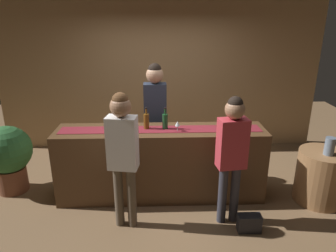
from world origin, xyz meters
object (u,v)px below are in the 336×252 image
at_px(wine_glass_mid_counter, 178,124).
at_px(wine_bottle_amber, 146,121).
at_px(bartender, 155,108).
at_px(handbag, 249,223).
at_px(wine_glass_near_customer, 235,124).
at_px(round_side_table, 321,177).
at_px(customer_sipping, 232,148).
at_px(potted_plant_tall, 8,155).
at_px(wine_bottle_green, 165,121).
at_px(vase_on_side_table, 330,146).
at_px(customer_browsing, 123,148).

bearing_deg(wine_glass_mid_counter, wine_bottle_amber, 165.07).
xyz_separation_m(bartender, handbag, (1.13, -1.43, -1.04)).
distance_m(wine_glass_near_customer, round_side_table, 1.45).
bearing_deg(wine_bottle_amber, round_side_table, -5.75).
bearing_deg(customer_sipping, potted_plant_tall, 156.32).
bearing_deg(wine_glass_near_customer, wine_glass_mid_counter, 178.83).
distance_m(wine_glass_mid_counter, handbag, 1.52).
height_order(wine_bottle_green, potted_plant_tall, wine_bottle_green).
xyz_separation_m(round_side_table, handbag, (-1.17, -0.64, -0.26)).
bearing_deg(round_side_table, wine_bottle_green, 173.94).
bearing_deg(wine_glass_near_customer, wine_bottle_amber, 173.90).
distance_m(wine_glass_mid_counter, vase_on_side_table, 2.02).
bearing_deg(potted_plant_tall, wine_glass_mid_counter, -6.54).
bearing_deg(wine_bottle_green, round_side_table, -6.06).
bearing_deg(handbag, wine_bottle_amber, 144.63).
bearing_deg(handbag, round_side_table, 28.85).
relative_size(wine_bottle_green, bartender, 0.17).
height_order(wine_bottle_amber, potted_plant_tall, wine_bottle_amber).
bearing_deg(potted_plant_tall, customer_browsing, -26.56).
bearing_deg(bartender, handbag, 128.16).
distance_m(potted_plant_tall, handbag, 3.46).
relative_size(wine_bottle_green, vase_on_side_table, 1.26).
xyz_separation_m(customer_browsing, handbag, (1.50, -0.17, -0.94)).
relative_size(wine_glass_near_customer, handbag, 0.51).
bearing_deg(customer_sipping, wine_glass_mid_counter, 129.23).
height_order(wine_glass_near_customer, vase_on_side_table, wine_glass_near_customer).
distance_m(bartender, vase_on_side_table, 2.46).
bearing_deg(wine_bottle_green, potted_plant_tall, 175.44).
height_order(round_side_table, potted_plant_tall, potted_plant_tall).
xyz_separation_m(bartender, customer_browsing, (-0.37, -1.26, -0.10)).
xyz_separation_m(wine_glass_near_customer, vase_on_side_table, (1.22, -0.19, -0.26)).
distance_m(wine_bottle_amber, potted_plant_tall, 2.09).
height_order(bartender, vase_on_side_table, bartender).
height_order(wine_bottle_amber, round_side_table, wine_bottle_amber).
height_order(bartender, round_side_table, bartender).
xyz_separation_m(customer_browsing, round_side_table, (2.67, 0.47, -0.68)).
distance_m(bartender, round_side_table, 2.55).
xyz_separation_m(potted_plant_tall, handbag, (3.26, -1.05, -0.47)).
bearing_deg(vase_on_side_table, bartender, 159.34).
distance_m(wine_glass_mid_counter, customer_browsing, 0.90).
height_order(potted_plant_tall, handbag, potted_plant_tall).
distance_m(customer_sipping, potted_plant_tall, 3.18).
distance_m(wine_bottle_amber, wine_glass_mid_counter, 0.43).
bearing_deg(wine_glass_mid_counter, potted_plant_tall, 173.46).
xyz_separation_m(wine_glass_mid_counter, handbag, (0.83, -0.78, -1.01)).
bearing_deg(wine_bottle_amber, customer_browsing, -109.50).
distance_m(wine_bottle_amber, customer_sipping, 1.23).
relative_size(wine_bottle_amber, bartender, 0.17).
relative_size(wine_glass_mid_counter, round_side_table, 0.19).
bearing_deg(round_side_table, wine_glass_mid_counter, 176.21).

